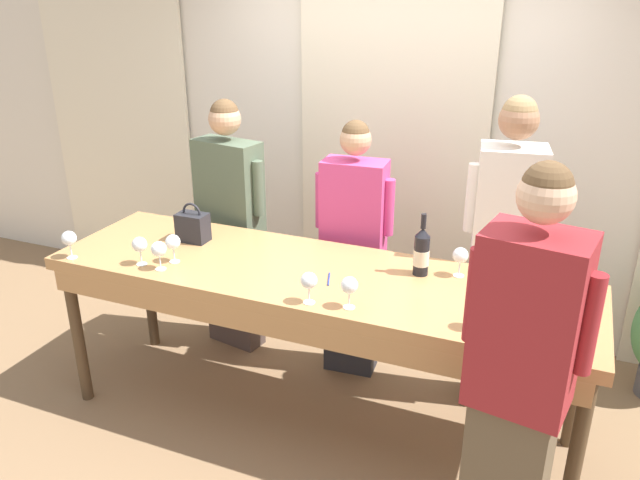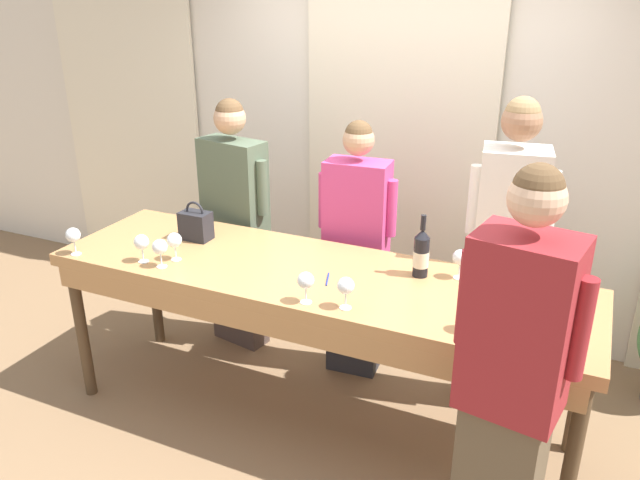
{
  "view_description": "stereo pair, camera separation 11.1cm",
  "coord_description": "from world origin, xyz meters",
  "px_view_note": "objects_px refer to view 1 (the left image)",
  "views": [
    {
      "loc": [
        1.19,
        -2.81,
        2.42
      ],
      "look_at": [
        0.0,
        0.08,
        1.13
      ],
      "focal_mm": 35.0,
      "sensor_mm": 36.0,
      "label": 1
    },
    {
      "loc": [
        1.29,
        -2.76,
        2.42
      ],
      "look_at": [
        0.0,
        0.08,
        1.13
      ],
      "focal_mm": 35.0,
      "sensor_mm": 36.0,
      "label": 2
    }
  ],
  "objects_px": {
    "wine_glass_front_mid": "(349,286)",
    "wine_glass_back_left": "(480,306)",
    "wine_glass_center_mid": "(515,264)",
    "wine_bottle": "(422,252)",
    "wine_glass_center_left": "(309,281)",
    "guest_cream_sweater": "(502,256)",
    "guest_pink_top": "(353,249)",
    "wine_glass_back_mid": "(69,239)",
    "host_pouring": "(518,388)",
    "wine_glass_back_right": "(140,245)",
    "guest_olive_jacket": "(231,225)",
    "handbag": "(193,227)",
    "wine_glass_center_right": "(173,242)",
    "wine_glass_front_right": "(460,256)",
    "wine_glass_front_left": "(159,250)",
    "tasting_bar": "(313,286)"
  },
  "relations": [
    {
      "from": "tasting_bar",
      "to": "wine_bottle",
      "type": "bearing_deg",
      "value": 20.72
    },
    {
      "from": "wine_glass_center_right",
      "to": "tasting_bar",
      "type": "bearing_deg",
      "value": 12.03
    },
    {
      "from": "tasting_bar",
      "to": "wine_glass_back_left",
      "type": "bearing_deg",
      "value": -15.85
    },
    {
      "from": "wine_glass_center_left",
      "to": "host_pouring",
      "type": "distance_m",
      "value": 1.07
    },
    {
      "from": "wine_glass_back_right",
      "to": "wine_glass_front_left",
      "type": "bearing_deg",
      "value": -5.53
    },
    {
      "from": "wine_glass_center_right",
      "to": "wine_glass_back_right",
      "type": "bearing_deg",
      "value": -146.48
    },
    {
      "from": "wine_glass_back_right",
      "to": "guest_pink_top",
      "type": "distance_m",
      "value": 1.31
    },
    {
      "from": "wine_glass_center_mid",
      "to": "guest_pink_top",
      "type": "relative_size",
      "value": 0.1
    },
    {
      "from": "tasting_bar",
      "to": "wine_glass_front_right",
      "type": "relative_size",
      "value": 18.31
    },
    {
      "from": "wine_glass_front_right",
      "to": "guest_pink_top",
      "type": "distance_m",
      "value": 0.85
    },
    {
      "from": "wine_glass_center_mid",
      "to": "host_pouring",
      "type": "bearing_deg",
      "value": -81.85
    },
    {
      "from": "guest_pink_top",
      "to": "wine_glass_front_left",
      "type": "bearing_deg",
      "value": -131.0
    },
    {
      "from": "wine_glass_front_mid",
      "to": "wine_glass_front_right",
      "type": "height_order",
      "value": "same"
    },
    {
      "from": "wine_glass_center_left",
      "to": "guest_cream_sweater",
      "type": "distance_m",
      "value": 1.25
    },
    {
      "from": "wine_glass_front_right",
      "to": "wine_glass_center_mid",
      "type": "bearing_deg",
      "value": 1.57
    },
    {
      "from": "wine_bottle",
      "to": "wine_glass_center_right",
      "type": "xyz_separation_m",
      "value": [
        -1.31,
        -0.37,
        -0.01
      ]
    },
    {
      "from": "wine_glass_center_mid",
      "to": "wine_glass_back_right",
      "type": "xyz_separation_m",
      "value": [
        -1.92,
        -0.53,
        -0.0
      ]
    },
    {
      "from": "guest_cream_sweater",
      "to": "host_pouring",
      "type": "relative_size",
      "value": 1.01
    },
    {
      "from": "tasting_bar",
      "to": "wine_glass_front_left",
      "type": "xyz_separation_m",
      "value": [
        -0.78,
        -0.28,
        0.2
      ]
    },
    {
      "from": "wine_glass_back_right",
      "to": "guest_cream_sweater",
      "type": "height_order",
      "value": "guest_cream_sweater"
    },
    {
      "from": "tasting_bar",
      "to": "wine_glass_front_mid",
      "type": "relative_size",
      "value": 18.31
    },
    {
      "from": "wine_bottle",
      "to": "wine_glass_front_mid",
      "type": "xyz_separation_m",
      "value": [
        -0.22,
        -0.5,
        -0.01
      ]
    },
    {
      "from": "wine_bottle",
      "to": "wine_glass_back_mid",
      "type": "relative_size",
      "value": 2.12
    },
    {
      "from": "wine_glass_front_mid",
      "to": "guest_olive_jacket",
      "type": "distance_m",
      "value": 1.52
    },
    {
      "from": "wine_glass_center_left",
      "to": "guest_cream_sweater",
      "type": "height_order",
      "value": "guest_cream_sweater"
    },
    {
      "from": "guest_cream_sweater",
      "to": "guest_olive_jacket",
      "type": "bearing_deg",
      "value": 180.0
    },
    {
      "from": "wine_glass_back_left",
      "to": "wine_glass_back_right",
      "type": "relative_size",
      "value": 1.0
    },
    {
      "from": "wine_glass_center_left",
      "to": "wine_bottle",
      "type": "bearing_deg",
      "value": 51.23
    },
    {
      "from": "wine_bottle",
      "to": "wine_glass_center_left",
      "type": "distance_m",
      "value": 0.67
    },
    {
      "from": "guest_olive_jacket",
      "to": "host_pouring",
      "type": "xyz_separation_m",
      "value": [
        2.01,
        -1.25,
        0.05
      ]
    },
    {
      "from": "guest_pink_top",
      "to": "guest_cream_sweater",
      "type": "height_order",
      "value": "guest_cream_sweater"
    },
    {
      "from": "wine_glass_front_mid",
      "to": "wine_glass_center_mid",
      "type": "bearing_deg",
      "value": 38.88
    },
    {
      "from": "tasting_bar",
      "to": "wine_glass_back_right",
      "type": "distance_m",
      "value": 0.97
    },
    {
      "from": "wine_bottle",
      "to": "guest_pink_top",
      "type": "height_order",
      "value": "guest_pink_top"
    },
    {
      "from": "wine_glass_front_mid",
      "to": "wine_glass_back_left",
      "type": "distance_m",
      "value": 0.6
    },
    {
      "from": "wine_bottle",
      "to": "wine_glass_back_right",
      "type": "relative_size",
      "value": 2.12
    },
    {
      "from": "wine_glass_front_mid",
      "to": "wine_glass_center_mid",
      "type": "relative_size",
      "value": 1.0
    },
    {
      "from": "tasting_bar",
      "to": "guest_pink_top",
      "type": "bearing_deg",
      "value": 89.18
    },
    {
      "from": "handbag",
      "to": "wine_glass_center_right",
      "type": "bearing_deg",
      "value": -76.55
    },
    {
      "from": "wine_glass_back_left",
      "to": "tasting_bar",
      "type": "bearing_deg",
      "value": 164.15
    },
    {
      "from": "wine_glass_back_mid",
      "to": "host_pouring",
      "type": "distance_m",
      "value": 2.49
    },
    {
      "from": "wine_glass_center_mid",
      "to": "wine_glass_back_mid",
      "type": "relative_size",
      "value": 1.0
    },
    {
      "from": "wine_glass_center_left",
      "to": "wine_glass_back_mid",
      "type": "xyz_separation_m",
      "value": [
        -1.46,
        -0.02,
        0.0
      ]
    },
    {
      "from": "wine_glass_center_right",
      "to": "guest_cream_sweater",
      "type": "height_order",
      "value": "guest_cream_sweater"
    },
    {
      "from": "guest_cream_sweater",
      "to": "guest_pink_top",
      "type": "bearing_deg",
      "value": 180.0
    },
    {
      "from": "wine_glass_front_mid",
      "to": "host_pouring",
      "type": "relative_size",
      "value": 0.09
    },
    {
      "from": "guest_pink_top",
      "to": "host_pouring",
      "type": "bearing_deg",
      "value": -47.97
    },
    {
      "from": "wine_glass_back_left",
      "to": "host_pouring",
      "type": "relative_size",
      "value": 0.09
    },
    {
      "from": "wine_bottle",
      "to": "wine_glass_center_left",
      "type": "relative_size",
      "value": 2.12
    },
    {
      "from": "wine_glass_center_right",
      "to": "guest_pink_top",
      "type": "distance_m",
      "value": 1.14
    }
  ]
}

